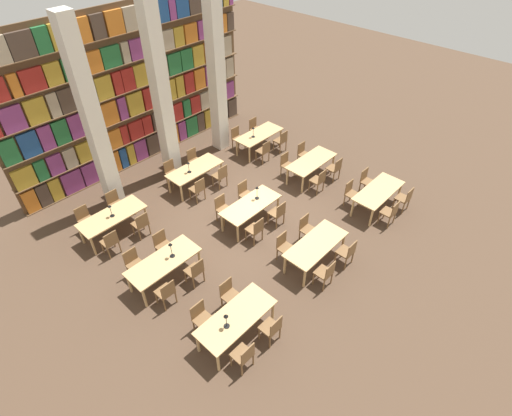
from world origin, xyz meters
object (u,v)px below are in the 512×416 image
at_px(desk_lamp_5, 253,130).
at_px(chair_29, 172,172).
at_px(desk_lamp_2, 257,190).
at_px(chair_20, 319,180).
at_px(chair_22, 335,168).
at_px(chair_3, 229,294).
at_px(pillar_left, 93,121).
at_px(chair_13, 134,263).
at_px(reading_table_1, 316,246).
at_px(chair_34, 281,140).
at_px(chair_19, 245,193).
at_px(reading_table_8, 259,136).
at_px(chair_8, 390,212).
at_px(chair_18, 278,213).
at_px(chair_14, 195,271).
at_px(chair_6, 347,252).
at_px(chair_0, 244,355).
at_px(reading_table_5, 311,162).
at_px(chair_2, 272,328).
at_px(chair_4, 326,273).
at_px(chair_16, 256,229).
at_px(desk_lamp_1, 171,247).
at_px(reading_table_4, 251,206).
at_px(reading_table_6, 112,217).
at_px(chair_30, 221,175).
at_px(chair_26, 141,224).
at_px(chair_33, 237,138).
at_px(pillar_right, 216,74).
at_px(chair_5, 284,246).
at_px(reading_table_7, 195,170).
at_px(chair_35, 255,128).
at_px(chair_23, 303,153).
at_px(chair_17, 223,208).
at_px(chair_31, 194,160).
at_px(chair_24, 110,242).
at_px(chair_32, 264,151).
at_px(chair_21, 287,164).
at_px(desk_lamp_4, 188,165).
at_px(desk_lamp_0, 226,319).
at_px(chair_9, 351,193).
at_px(chair_7, 307,228).
at_px(chair_10, 405,198).
at_px(reading_table_2, 378,192).
at_px(chair_1, 201,317).
at_px(chair_25, 85,219).
at_px(desk_lamp_3, 110,209).

bearing_deg(desk_lamp_5, chair_29, 168.01).
xyz_separation_m(desk_lamp_2, chair_20, (2.36, -0.67, -0.55)).
bearing_deg(chair_22, chair_3, -169.14).
relative_size(pillar_left, chair_13, 6.70).
height_order(reading_table_1, chair_34, chair_34).
bearing_deg(chair_3, chair_19, -141.27).
bearing_deg(reading_table_1, reading_table_8, 57.46).
xyz_separation_m(chair_8, chair_18, (-2.39, 2.52, 0.00)).
height_order(chair_3, chair_14, same).
relative_size(chair_6, desk_lamp_2, 1.91).
height_order(chair_0, reading_table_5, chair_0).
relative_size(chair_2, chair_19, 1.00).
distance_m(chair_14, chair_18, 3.25).
xyz_separation_m(chair_4, chair_16, (-0.04, 2.48, 0.00)).
bearing_deg(pillar_left, desk_lamp_1, -98.55).
distance_m(chair_4, chair_14, 3.43).
bearing_deg(chair_22, reading_table_4, 170.47).
height_order(reading_table_6, chair_30, chair_30).
xyz_separation_m(chair_30, desk_lamp_5, (2.37, 0.69, 0.52)).
distance_m(chair_26, chair_33, 5.69).
bearing_deg(chair_3, chair_14, -85.91).
relative_size(pillar_right, chair_34, 6.70).
bearing_deg(desk_lamp_2, chair_5, -114.46).
xyz_separation_m(reading_table_7, chair_35, (3.74, 0.68, -0.15)).
bearing_deg(chair_23, chair_2, 32.37).
bearing_deg(chair_17, desk_lamp_5, -150.25).
bearing_deg(chair_31, chair_24, 18.70).
distance_m(chair_31, chair_32, 2.62).
bearing_deg(chair_21, chair_0, 32.57).
bearing_deg(chair_0, desk_lamp_4, 60.05).
distance_m(chair_17, chair_22, 4.40).
bearing_deg(desk_lamp_0, chair_24, 93.34).
distance_m(reading_table_1, chair_9, 2.94).
bearing_deg(chair_35, pillar_right, -24.16).
height_order(chair_7, chair_10, same).
relative_size(chair_3, chair_31, 1.00).
bearing_deg(chair_9, chair_32, -89.16).
xyz_separation_m(reading_table_2, chair_10, (0.49, -0.70, -0.15)).
xyz_separation_m(chair_0, desk_lamp_1, (0.64, 3.28, 0.56)).
distance_m(chair_1, reading_table_1, 3.68).
relative_size(chair_25, desk_lamp_3, 2.10).
bearing_deg(chair_17, chair_2, 61.27).
bearing_deg(chair_33, chair_9, 90.61).
height_order(chair_13, reading_table_8, chair_13).
distance_m(chair_0, chair_13, 4.02).
xyz_separation_m(chair_1, reading_table_2, (6.92, -0.68, 0.15)).
xyz_separation_m(reading_table_5, chair_30, (-2.59, 1.94, -0.15)).
bearing_deg(desk_lamp_1, chair_8, -29.16).
bearing_deg(reading_table_5, chair_14, -173.19).
relative_size(desk_lamp_0, chair_5, 0.49).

